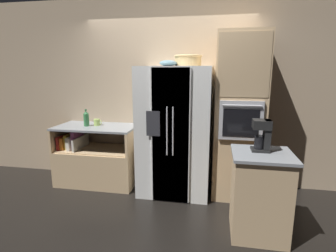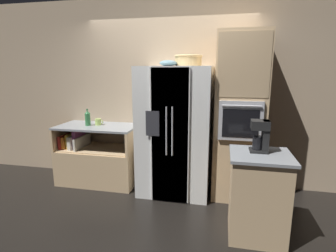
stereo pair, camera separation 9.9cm
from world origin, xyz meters
name	(u,v)px [view 1 (the left image)]	position (x,y,z in m)	size (l,w,h in m)	color
ground_plane	(162,191)	(0.00, 0.00, 0.00)	(20.00, 20.00, 0.00)	black
wall_back	(169,93)	(0.00, 0.51, 1.40)	(12.00, 0.06, 2.80)	tan
counter_left	(97,162)	(-1.08, 0.15, 0.34)	(1.21, 0.65, 0.91)	tan
refrigerator	(175,131)	(0.17, 0.09, 0.90)	(0.99, 0.80, 1.80)	silver
wall_oven	(239,117)	(1.04, 0.15, 1.12)	(0.65, 0.71, 2.23)	tan
island_counter	(259,194)	(1.22, -0.79, 0.46)	(0.61, 0.58, 0.92)	tan
wicker_basket	(188,60)	(0.33, 0.15, 1.88)	(0.38, 0.38, 0.15)	tan
fruit_bowl	(168,63)	(0.08, 0.02, 1.84)	(0.24, 0.24, 0.08)	#668C99
bottle_tall	(86,118)	(-1.20, 0.12, 1.03)	(0.08, 0.08, 0.26)	#33723F
mug	(97,122)	(-1.06, 0.19, 0.96)	(0.13, 0.09, 0.10)	#B2D166
coffee_maker	(263,134)	(1.22, -0.72, 1.10)	(0.18, 0.17, 0.33)	black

